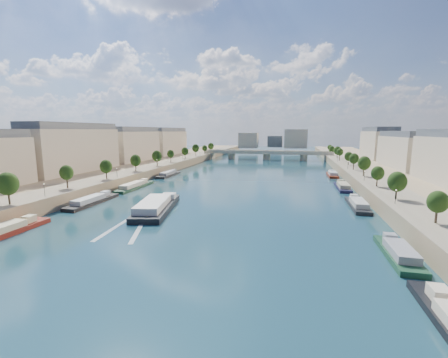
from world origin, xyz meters
The scene contains 17 objects.
ground centered at (0.00, 100.00, 0.00)m, with size 700.00×700.00×0.00m, color #0E313D.
quay_left centered at (-72.00, 100.00, 2.50)m, with size 44.00×520.00×5.00m, color #9E8460.
quay_right centered at (72.00, 100.00, 2.50)m, with size 44.00×520.00×5.00m, color #9E8460.
pave_left centered at (-57.00, 100.00, 5.05)m, with size 14.00×520.00×0.10m, color gray.
pave_right centered at (57.00, 100.00, 5.05)m, with size 14.00×520.00×0.10m, color gray.
trees_left centered at (-55.00, 102.00, 10.48)m, with size 4.80×268.80×8.26m.
trees_right centered at (55.00, 110.00, 10.48)m, with size 4.80×268.80×8.26m.
lamps_left centered at (-52.50, 90.00, 7.78)m, with size 0.36×200.36×4.28m.
lamps_right centered at (52.50, 105.00, 7.78)m, with size 0.36×200.36×4.28m.
buildings_left centered at (-85.00, 112.00, 16.45)m, with size 16.00×226.00×23.20m.
buildings_right centered at (85.00, 112.00, 16.45)m, with size 16.00×226.00×23.20m.
skyline centered at (3.19, 319.52, 14.66)m, with size 79.00×42.00×22.00m.
bridge centered at (0.00, 221.01, 5.08)m, with size 112.00×12.00×8.15m.
tour_barge centered at (-19.26, 40.10, 1.29)m, with size 15.52×33.27×4.35m.
wake centered at (-19.26, 23.61, 0.02)m, with size 12.84×26.01×0.04m.
moored_barges_left centered at (-45.50, 43.93, 0.84)m, with size 5.00×157.18×3.60m.
moored_barges_right centered at (45.50, 54.76, 0.84)m, with size 5.00×162.25×3.60m.
Camera 1 is at (23.97, -47.16, 25.79)m, focal length 24.00 mm.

